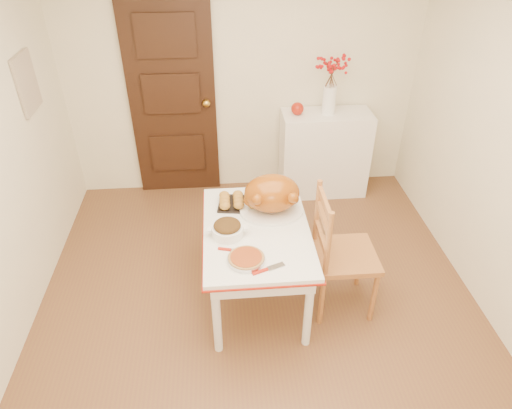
{
  "coord_description": "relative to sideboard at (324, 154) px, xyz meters",
  "views": [
    {
      "loc": [
        -0.24,
        -2.41,
        2.74
      ],
      "look_at": [
        -0.01,
        0.29,
        0.87
      ],
      "focal_mm": 32.09,
      "sensor_mm": 36.0,
      "label": 1
    }
  ],
  "objects": [
    {
      "name": "pie_server",
      "position": [
        -0.81,
        -1.99,
        0.25
      ],
      "size": [
        0.24,
        0.15,
        0.01
      ],
      "primitive_type": null,
      "rotation": [
        0.0,
        0.0,
        0.38
      ],
      "color": "silver",
      "rests_on": "kitchen_table"
    },
    {
      "name": "chair_oak",
      "position": [
        -0.19,
        -1.67,
        0.07
      ],
      "size": [
        0.46,
        0.46,
        1.03
      ],
      "primitive_type": null,
      "rotation": [
        0.0,
        0.0,
        1.56
      ],
      "color": "#A26131",
      "rests_on": "floor"
    },
    {
      "name": "stuffing_dish",
      "position": [
        -1.06,
        -1.6,
        0.3
      ],
      "size": [
        0.34,
        0.3,
        0.11
      ],
      "primitive_type": null,
      "rotation": [
        0.0,
        0.0,
        -0.29
      ],
      "color": "#492D0D",
      "rests_on": "kitchen_table"
    },
    {
      "name": "door_back",
      "position": [
        -1.53,
        0.19,
        0.58
      ],
      "size": [
        0.85,
        0.06,
        2.06
      ],
      "primitive_type": "cube",
      "color": "black",
      "rests_on": "ground"
    },
    {
      "name": "rolls_tray",
      "position": [
        -0.96,
        -1.23,
        0.28
      ],
      "size": [
        0.34,
        0.29,
        0.08
      ],
      "primitive_type": null,
      "rotation": [
        0.0,
        0.0,
        -0.15
      ],
      "color": "#B87D34",
      "rests_on": "kitchen_table"
    },
    {
      "name": "drinking_glass",
      "position": [
        -0.83,
        -1.07,
        0.3
      ],
      "size": [
        0.08,
        0.08,
        0.11
      ],
      "primitive_type": "cylinder",
      "rotation": [
        0.0,
        0.0,
        -0.35
      ],
      "color": "white",
      "rests_on": "kitchen_table"
    },
    {
      "name": "sideboard",
      "position": [
        0.0,
        0.0,
        0.0
      ],
      "size": [
        0.9,
        0.4,
        0.9
      ],
      "primitive_type": "cube",
      "color": "white",
      "rests_on": "floor"
    },
    {
      "name": "apple",
      "position": [
        -0.31,
        0.0,
        0.51
      ],
      "size": [
        0.13,
        0.13,
        0.13
      ],
      "primitive_type": "sphere",
      "color": "#9F1A0B",
      "rests_on": "sideboard"
    },
    {
      "name": "carving_knife",
      "position": [
        -1.01,
        -1.79,
        0.25
      ],
      "size": [
        0.27,
        0.13,
        0.01
      ],
      "primitive_type": null,
      "rotation": [
        0.0,
        0.0,
        -0.27
      ],
      "color": "silver",
      "rests_on": "kitchen_table"
    },
    {
      "name": "photo_board",
      "position": [
        -2.56,
        -0.58,
        1.05
      ],
      "size": [
        0.03,
        0.35,
        0.45
      ],
      "primitive_type": "cube",
      "color": "#AFA98F",
      "rests_on": "ground"
    },
    {
      "name": "floor",
      "position": [
        -0.83,
        -1.78,
        -0.45
      ],
      "size": [
        3.5,
        4.0,
        0.0
      ],
      "primitive_type": "cube",
      "color": "brown",
      "rests_on": "ground"
    },
    {
      "name": "berry_vase",
      "position": [
        0.0,
        0.0,
        0.74
      ],
      "size": [
        0.3,
        0.3,
        0.58
      ],
      "primitive_type": null,
      "color": "white",
      "rests_on": "sideboard"
    },
    {
      "name": "pumpkin_pie",
      "position": [
        -0.95,
        -1.89,
        0.27
      ],
      "size": [
        0.28,
        0.28,
        0.05
      ],
      "primitive_type": "cylinder",
      "rotation": [
        0.0,
        0.0,
        0.11
      ],
      "color": "#8A3713",
      "rests_on": "kitchen_table"
    },
    {
      "name": "wall_back",
      "position": [
        -0.83,
        0.22,
        0.8
      ],
      "size": [
        3.5,
        0.0,
        2.5
      ],
      "primitive_type": "cube",
      "color": "beige",
      "rests_on": "ground"
    },
    {
      "name": "shaker_pair",
      "position": [
        -0.58,
        -1.07,
        0.28
      ],
      "size": [
        0.09,
        0.06,
        0.09
      ],
      "primitive_type": null,
      "rotation": [
        0.0,
        0.0,
        0.37
      ],
      "color": "white",
      "rests_on": "kitchen_table"
    },
    {
      "name": "kitchen_table",
      "position": [
        -0.85,
        -1.54,
        -0.1
      ],
      "size": [
        0.79,
        1.16,
        0.69
      ],
      "primitive_type": null,
      "color": "white",
      "rests_on": "floor"
    },
    {
      "name": "turkey_platter",
      "position": [
        -0.71,
        -1.34,
        0.4
      ],
      "size": [
        0.53,
        0.44,
        0.31
      ],
      "primitive_type": null,
      "rotation": [
        0.0,
        0.0,
        0.1
      ],
      "color": "#97460D",
      "rests_on": "kitchen_table"
    }
  ]
}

